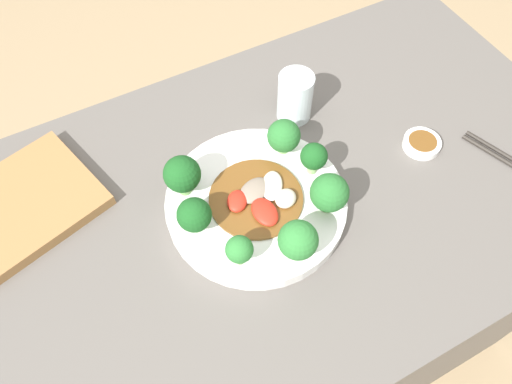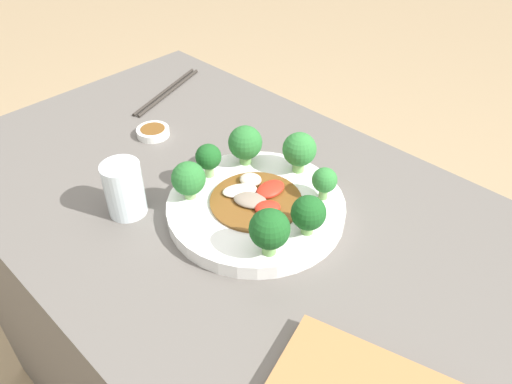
% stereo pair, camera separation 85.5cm
% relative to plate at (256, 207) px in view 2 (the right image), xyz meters
% --- Properties ---
extents(table, '(1.19, 0.66, 0.75)m').
position_rel_plate_xyz_m(table, '(0.01, 0.01, -0.39)').
color(table, '#5B5651').
rests_on(table, ground_plane).
extents(plate, '(0.29, 0.29, 0.02)m').
position_rel_plate_xyz_m(plate, '(0.00, 0.00, 0.00)').
color(plate, white).
rests_on(plate, table).
extents(broccoli_southwest, '(0.04, 0.04, 0.06)m').
position_rel_plate_xyz_m(broccoli_southwest, '(-0.07, -0.08, 0.05)').
color(broccoli_southwest, '#70A356').
rests_on(broccoli_southwest, plate).
extents(broccoli_southeast, '(0.06, 0.06, 0.07)m').
position_rel_plate_xyz_m(broccoli_southeast, '(0.09, -0.07, 0.05)').
color(broccoli_southeast, '#70A356').
rests_on(broccoli_southeast, plate).
extents(broccoli_west, '(0.05, 0.05, 0.06)m').
position_rel_plate_xyz_m(broccoli_west, '(-0.10, -0.00, 0.05)').
color(broccoli_west, '#7AAD5B').
rests_on(broccoli_west, plate).
extents(broccoli_northeast, '(0.06, 0.06, 0.06)m').
position_rel_plate_xyz_m(broccoli_northeast, '(0.09, 0.07, 0.05)').
color(broccoli_northeast, '#89B76B').
rests_on(broccoli_northeast, plate).
extents(broccoli_south, '(0.06, 0.06, 0.07)m').
position_rel_plate_xyz_m(broccoli_south, '(0.01, -0.11, 0.05)').
color(broccoli_south, '#7AAD5B').
rests_on(broccoli_south, plate).
extents(broccoli_northwest, '(0.06, 0.06, 0.07)m').
position_rel_plate_xyz_m(broccoli_northwest, '(-0.09, 0.07, 0.06)').
color(broccoli_northwest, '#70A356').
rests_on(broccoli_northwest, plate).
extents(broccoli_east, '(0.04, 0.04, 0.06)m').
position_rel_plate_xyz_m(broccoli_east, '(0.11, 0.00, 0.05)').
color(broccoli_east, '#89B76B').
rests_on(broccoli_east, plate).
extents(stirfry_center, '(0.15, 0.15, 0.02)m').
position_rel_plate_xyz_m(stirfry_center, '(0.00, -0.00, 0.02)').
color(stirfry_center, brown).
rests_on(stirfry_center, plate).
extents(drinking_glass, '(0.06, 0.06, 0.09)m').
position_rel_plate_xyz_m(drinking_glass, '(0.15, 0.14, 0.03)').
color(drinking_glass, silver).
rests_on(drinking_glass, table).
extents(chopsticks, '(0.10, 0.24, 0.01)m').
position_rel_plate_xyz_m(chopsticks, '(0.44, -0.16, -0.01)').
color(chopsticks, '#2D2823').
rests_on(chopsticks, table).
extents(sauce_dish, '(0.07, 0.07, 0.02)m').
position_rel_plate_xyz_m(sauce_dish, '(0.31, -0.03, -0.00)').
color(sauce_dish, white).
rests_on(sauce_dish, table).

